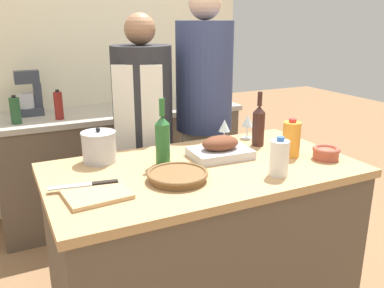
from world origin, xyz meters
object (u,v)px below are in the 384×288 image
stock_pot (99,147)px  stand_mixer (29,97)px  juice_jug (291,139)px  condiment_bottle_tall (124,100)px  knife_chef (86,185)px  condiment_bottle_extra (15,111)px  wine_bottle_dark (163,139)px  wicker_basket (178,175)px  condiment_bottle_short (59,106)px  mixing_bowl (326,152)px  milk_jug (279,158)px  wine_bottle_green (259,125)px  roasting_pan (220,149)px  wine_glass_right (224,127)px  wine_glass_left (248,122)px  cutting_board (97,195)px  person_cook_aproned (144,132)px

stock_pot → stand_mixer: size_ratio=0.54×
juice_jug → condiment_bottle_tall: bearing=105.9°
knife_chef → condiment_bottle_extra: (-0.19, 1.35, 0.07)m
juice_jug → wine_bottle_dark: bearing=164.6°
wicker_basket → knife_chef: (-0.39, 0.08, -0.00)m
stock_pot → condiment_bottle_short: bearing=92.1°
stand_mixer → condiment_bottle_tall: (0.70, -0.08, -0.07)m
mixing_bowl → milk_jug: 0.37m
wine_bottle_green → stand_mixer: 1.75m
roasting_pan → stand_mixer: (-0.79, 1.47, 0.09)m
knife_chef → stand_mixer: 1.58m
wicker_basket → wine_glass_right: size_ratio=1.96×
wine_glass_left → stand_mixer: 1.66m
wicker_basket → wine_bottle_dark: (0.02, 0.23, 0.11)m
cutting_board → mixing_bowl: (1.17, -0.06, 0.03)m
mixing_bowl → wicker_basket: bearing=174.8°
condiment_bottle_tall → condiment_bottle_short: condiment_bottle_short is taller
stock_pot → wine_bottle_dark: wine_bottle_dark is taller
roasting_pan → wine_glass_left: bearing=36.3°
juice_jug → wine_bottle_green: size_ratio=0.65×
knife_chef → wine_bottle_green: bearing=11.2°
knife_chef → condiment_bottle_tall: condiment_bottle_tall is taller
mixing_bowl → wine_glass_left: 0.53m
wine_bottle_dark → wine_glass_left: wine_bottle_dark is taller
cutting_board → condiment_bottle_short: condiment_bottle_short is taller
knife_chef → stock_pot: bearing=66.8°
roasting_pan → condiment_bottle_extra: bearing=126.2°
mixing_bowl → wine_bottle_green: bearing=116.5°
juice_jug → wine_glass_left: bearing=92.9°
juice_jug → stand_mixer: 1.97m
condiment_bottle_short → condiment_bottle_extra: bearing=-179.2°
stand_mixer → condiment_bottle_tall: size_ratio=2.29×
stock_pot → condiment_bottle_short: 1.03m
wine_glass_left → condiment_bottle_short: (-0.94, 1.00, -0.00)m
stock_pot → wine_glass_right: (0.72, -0.00, 0.02)m
milk_jug → knife_chef: size_ratio=0.63×
milk_jug → cutting_board: bearing=170.9°
condiment_bottle_tall → stand_mixer: bearing=173.4°
wine_bottle_dark → cutting_board: bearing=-148.1°
mixing_bowl → wine_bottle_green: wine_bottle_green is taller
stand_mixer → juice_jug: bearing=-54.9°
wicker_basket → milk_jug: size_ratio=1.51×
mixing_bowl → juice_jug: bearing=137.7°
condiment_bottle_tall → stock_pot: bearing=-112.4°
wine_bottle_dark → stock_pot: bearing=147.6°
mixing_bowl → condiment_bottle_tall: (-0.57, 1.65, 0.03)m
stock_pot → milk_jug: 0.88m
wicker_basket → milk_jug: milk_jug is taller
knife_chef → condiment_bottle_tall: (0.62, 1.50, 0.04)m
condiment_bottle_extra → person_cook_aproned: bearing=-39.4°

